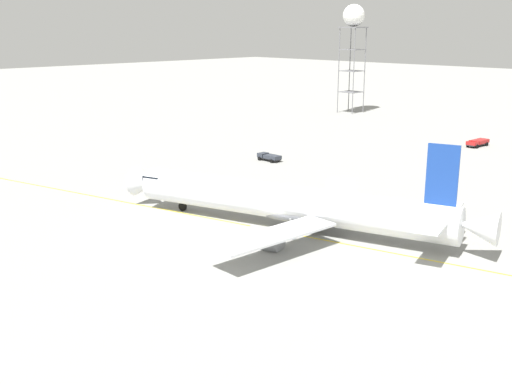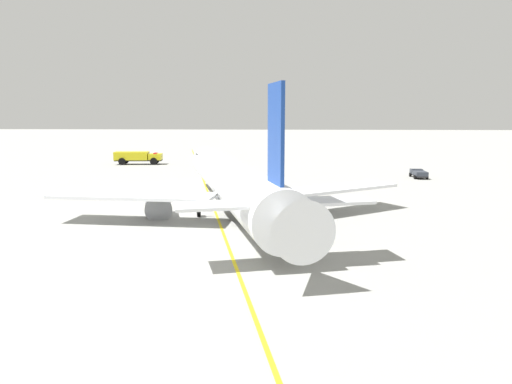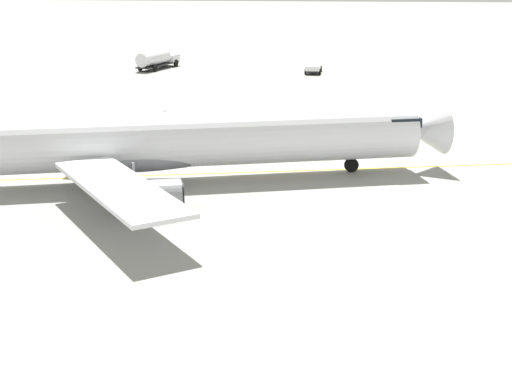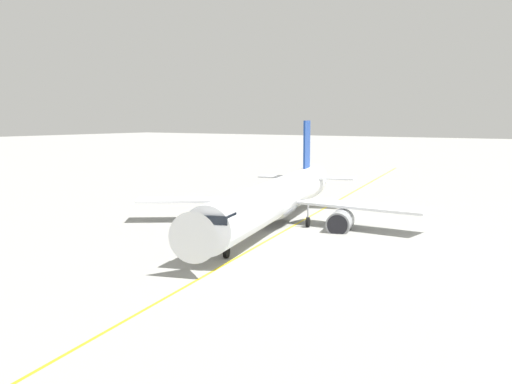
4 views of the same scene
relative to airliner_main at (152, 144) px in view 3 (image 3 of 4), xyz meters
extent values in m
plane|color=gray|center=(-2.87, 0.75, -2.88)|extent=(600.00, 600.00, 0.00)
cylinder|color=white|center=(-0.15, 0.50, 0.22)|extent=(14.88, 38.33, 4.08)
cone|color=white|center=(-5.97, 20.23, 0.22)|extent=(4.56, 3.97, 3.87)
cube|color=black|center=(-5.35, 18.12, 1.14)|extent=(4.00, 3.28, 0.70)
ellipsoid|color=slate|center=(0.40, -1.36, -0.90)|extent=(7.47, 14.42, 2.24)
cube|color=white|center=(-8.27, -4.89, -0.50)|extent=(14.76, 4.70, 0.28)
cube|color=white|center=(9.60, 0.39, -0.50)|extent=(14.04, 11.72, 0.28)
cylinder|color=gray|center=(-6.77, -2.27, -1.99)|extent=(3.41, 4.17, 2.48)
cylinder|color=black|center=(-7.30, -0.48, -1.99)|extent=(2.07, 0.74, 2.11)
cylinder|color=gray|center=(6.92, 1.77, -1.99)|extent=(3.41, 4.17, 2.48)
cylinder|color=black|center=(6.39, 3.55, -1.99)|extent=(2.07, 0.74, 2.11)
cylinder|color=#9EA0A5|center=(-4.31, 14.62, -1.41)|extent=(0.20, 0.20, 1.83)
cylinder|color=black|center=(-4.31, 14.62, -2.33)|extent=(0.60, 1.14, 1.10)
cylinder|color=#9EA0A5|center=(-2.90, -2.34, -1.41)|extent=(0.20, 0.20, 1.83)
cylinder|color=black|center=(-2.90, -2.34, -2.33)|extent=(0.60, 1.14, 1.10)
cylinder|color=#9EA0A5|center=(3.70, -0.39, -1.41)|extent=(0.20, 0.20, 1.83)
cylinder|color=black|center=(3.70, -0.39, -2.33)|extent=(0.60, 1.14, 1.10)
cube|color=#232326|center=(-59.99, 9.65, -2.38)|extent=(5.47, 1.91, 0.20)
cube|color=white|center=(-61.89, 9.71, -2.00)|extent=(1.69, 2.11, 0.55)
cube|color=black|center=(-62.60, 9.73, -1.92)|extent=(0.13, 1.73, 0.31)
cube|color=white|center=(-59.08, 9.62, -1.93)|extent=(3.65, 2.17, 0.70)
cylinder|color=black|center=(-61.92, 8.68, -2.48)|extent=(0.81, 0.30, 0.80)
cylinder|color=black|center=(-61.86, 10.73, -2.48)|extent=(0.81, 0.30, 0.80)
cylinder|color=black|center=(-58.29, 8.57, -2.48)|extent=(0.81, 0.30, 0.80)
cylinder|color=black|center=(-58.23, 10.63, -2.48)|extent=(0.81, 0.30, 0.80)
cube|color=#232326|center=(-62.10, -14.66, -2.23)|extent=(9.97, 4.92, 0.20)
cube|color=silver|center=(-65.62, -13.61, -1.58)|extent=(3.05, 3.20, 1.10)
cube|color=black|center=(-66.68, -13.30, -1.41)|extent=(0.71, 2.14, 0.62)
cylinder|color=silver|center=(-60.86, -15.03, -1.07)|extent=(7.45, 4.07, 2.12)
cylinder|color=black|center=(-65.75, -14.95, -2.33)|extent=(1.13, 0.58, 1.10)
cylinder|color=black|center=(-65.00, -12.43, -2.33)|extent=(1.13, 0.58, 1.10)
cylinder|color=black|center=(-59.49, -16.81, -2.33)|extent=(1.13, 0.58, 1.10)
cylinder|color=black|center=(-58.74, -14.29, -2.33)|extent=(1.13, 0.58, 1.10)
cube|color=yellow|center=(-2.14, 1.95, -2.87)|extent=(39.96, 170.13, 0.01)
camera|label=1|loc=(-51.86, -45.51, 19.77)|focal=43.92mm
camera|label=2|loc=(5.46, -44.81, 6.41)|focal=32.70mm
camera|label=3|loc=(51.24, 13.38, 12.30)|focal=51.73mm
camera|label=4|loc=(-34.88, 56.87, 8.97)|focal=44.23mm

